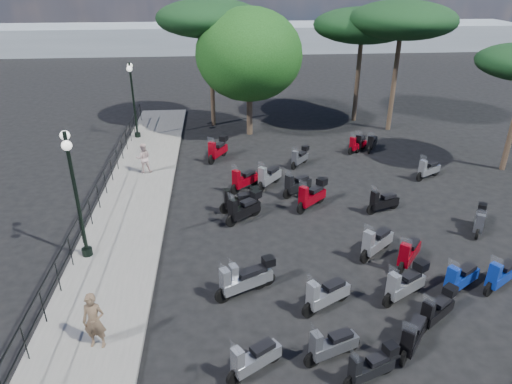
{
  "coord_description": "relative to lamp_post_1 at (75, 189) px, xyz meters",
  "views": [
    {
      "loc": [
        -2.79,
        -13.74,
        9.07
      ],
      "look_at": [
        -1.4,
        2.26,
        1.2
      ],
      "focal_mm": 32.0,
      "sensor_mm": 36.0,
      "label": 1
    }
  ],
  "objects": [
    {
      "name": "scooter_9",
      "position": [
        5.58,
        2.2,
        -2.16
      ],
      "size": [
        1.52,
        1.29,
        1.45
      ],
      "rotation": [
        0.0,
        0.0,
        2.25
      ],
      "color": "black",
      "rests_on": "ground"
    },
    {
      "name": "scooter_27",
      "position": [
        14.43,
        0.55,
        -2.23
      ],
      "size": [
        0.99,
        1.4,
        1.25
      ],
      "rotation": [
        0.0,
        0.0,
        2.58
      ],
      "color": "black",
      "rests_on": "ground"
    },
    {
      "name": "scooter_17",
      "position": [
        8.76,
        7.59,
        -2.25
      ],
      "size": [
        1.1,
        1.25,
        1.21
      ],
      "rotation": [
        0.0,
        0.0,
        2.44
      ],
      "color": "black",
      "rests_on": "ground"
    },
    {
      "name": "scooter_14",
      "position": [
        10.12,
        -3.03,
        -2.16
      ],
      "size": [
        1.64,
        1.08,
        1.44
      ],
      "rotation": [
        0.0,
        0.0,
        2.09
      ],
      "color": "black",
      "rests_on": "ground"
    },
    {
      "name": "scooter_15",
      "position": [
        10.0,
        -0.66,
        -2.19
      ],
      "size": [
        1.51,
        1.29,
        1.49
      ],
      "rotation": [
        0.0,
        0.0,
        2.27
      ],
      "color": "black",
      "rests_on": "ground"
    },
    {
      "name": "scooter_11",
      "position": [
        6.9,
        5.22,
        -2.2
      ],
      "size": [
        1.25,
        1.49,
        1.46
      ],
      "rotation": [
        0.0,
        0.0,
        2.45
      ],
      "color": "black",
      "rests_on": "ground"
    },
    {
      "name": "lamp_post_1",
      "position": [
        0.0,
        0.0,
        0.0
      ],
      "size": [
        0.63,
        1.27,
        4.48
      ],
      "rotation": [
        0.0,
        0.0,
        0.32
      ],
      "color": "black",
      "rests_on": "sidewalk"
    },
    {
      "name": "sidewalk",
      "position": [
        0.96,
        3.04,
        -2.63
      ],
      "size": [
        3.0,
        30.0,
        0.15
      ],
      "primitive_type": "cube",
      "color": "slate",
      "rests_on": "ground"
    },
    {
      "name": "scooter_16",
      "position": [
        8.05,
        4.31,
        -2.22
      ],
      "size": [
        1.46,
        1.13,
        1.38
      ],
      "rotation": [
        0.0,
        0.0,
        2.21
      ],
      "color": "black",
      "rests_on": "ground"
    },
    {
      "name": "broadleaf_tree",
      "position": [
        6.59,
        12.84,
        2.0
      ],
      "size": [
        6.1,
        6.1,
        7.3
      ],
      "color": "#38281E",
      "rests_on": "ground"
    },
    {
      "name": "scooter_29",
      "position": [
        13.11,
        9.43,
        -2.27
      ],
      "size": [
        0.91,
        1.4,
        1.24
      ],
      "rotation": [
        0.0,
        0.0,
        2.61
      ],
      "color": "black",
      "rests_on": "ground"
    },
    {
      "name": "scooter_7",
      "position": [
        8.13,
        -5.97,
        -2.24
      ],
      "size": [
        1.47,
        0.77,
        1.22
      ],
      "rotation": [
        0.0,
        0.0,
        1.94
      ],
      "color": "black",
      "rests_on": "ground"
    },
    {
      "name": "scooter_10",
      "position": [
        8.48,
        3.05,
        -2.14
      ],
      "size": [
        1.5,
        1.4,
        1.49
      ],
      "rotation": [
        0.0,
        0.0,
        2.31
      ],
      "color": "black",
      "rests_on": "ground"
    },
    {
      "name": "scooter_23",
      "position": [
        12.21,
        9.24,
        -2.28
      ],
      "size": [
        1.27,
        1.03,
        1.23
      ],
      "rotation": [
        0.0,
        0.0,
        2.24
      ],
      "color": "black",
      "rests_on": "ground"
    },
    {
      "name": "scooter_22",
      "position": [
        11.32,
        2.44,
        -2.25
      ],
      "size": [
        1.56,
        0.78,
        1.3
      ],
      "rotation": [
        0.0,
        0.0,
        1.93
      ],
      "color": "black",
      "rests_on": "ground"
    },
    {
      "name": "scooter_28",
      "position": [
        14.6,
        5.52,
        -2.24
      ],
      "size": [
        1.49,
        0.96,
        1.32
      ],
      "rotation": [
        0.0,
        0.0,
        2.1
      ],
      "color": "black",
      "rests_on": "ground"
    },
    {
      "name": "scooter_8",
      "position": [
        5.5,
        -2.21,
        -2.18
      ],
      "size": [
        1.66,
        0.83,
        1.38
      ],
      "rotation": [
        0.0,
        0.0,
        1.92
      ],
      "color": "black",
      "rests_on": "ground"
    },
    {
      "name": "scooter_20",
      "position": [
        10.58,
        -4.18,
        -2.21
      ],
      "size": [
        1.43,
        1.1,
        1.32
      ],
      "rotation": [
        0.0,
        0.0,
        2.19
      ],
      "color": "black",
      "rests_on": "ground"
    },
    {
      "name": "pedestrian_far",
      "position": [
        1.04,
        7.12,
        -1.82
      ],
      "size": [
        0.79,
        0.66,
        1.47
      ],
      "primitive_type": "imported",
      "rotation": [
        0.0,
        0.0,
        3.29
      ],
      "color": "beige",
      "rests_on": "sidewalk"
    },
    {
      "name": "scooter_30",
      "position": [
        13.28,
        -2.8,
        -2.21
      ],
      "size": [
        1.57,
        1.07,
        1.42
      ],
      "rotation": [
        0.0,
        0.0,
        2.13
      ],
      "color": "black",
      "rests_on": "ground"
    },
    {
      "name": "scooter_2",
      "position": [
        5.18,
        -2.46,
        -2.2
      ],
      "size": [
        1.7,
        0.98,
        1.46
      ],
      "rotation": [
        0.0,
        0.0,
        2.02
      ],
      "color": "black",
      "rests_on": "ground"
    },
    {
      "name": "woman",
      "position": [
        1.32,
        -4.35,
        -1.74
      ],
      "size": [
        0.64,
        0.46,
        1.63
      ],
      "primitive_type": "imported",
      "rotation": [
        0.0,
        0.0,
        -0.13
      ],
      "color": "brown",
      "rests_on": "sidewalk"
    },
    {
      "name": "pine_1",
      "position": [
        15.32,
        12.97,
        3.75
      ],
      "size": [
        6.14,
        6.14,
        7.55
      ],
      "color": "#38281E",
      "rests_on": "ground"
    },
    {
      "name": "railing",
      "position": [
        -0.34,
        2.84,
        -1.81
      ],
      "size": [
        0.04,
        26.04,
        1.1
      ],
      "color": "black",
      "rests_on": "sidewalk"
    },
    {
      "name": "scooter_13",
      "position": [
        7.63,
        -3.29,
        -2.2
      ],
      "size": [
        1.64,
        1.05,
        1.45
      ],
      "rotation": [
        0.0,
        0.0,
        2.09
      ],
      "color": "black",
      "rests_on": "ground"
    },
    {
      "name": "scooter_31",
      "position": [
        12.5,
        9.62,
        -2.27
      ],
      "size": [
        0.91,
        1.4,
        1.24
      ],
      "rotation": [
        0.0,
        0.0,
        2.61
      ],
      "color": "black",
      "rests_on": "ground"
    },
    {
      "name": "scooter_4",
      "position": [
        5.76,
        5.01,
        -2.21
      ],
      "size": [
        1.38,
        1.3,
        1.42
      ],
      "rotation": [
        0.0,
        0.0,
        2.32
      ],
      "color": "black",
      "rests_on": "ground"
    },
    {
      "name": "scooter_26",
      "position": [
        11.93,
        -2.86,
        -2.21
      ],
      "size": [
        1.57,
        1.07,
        1.42
      ],
      "rotation": [
        0.0,
        0.0,
        2.13
      ],
      "color": "black",
      "rests_on": "ground"
    },
    {
      "name": "scooter_5",
      "position": [
        4.62,
        8.82,
        -2.15
      ],
      "size": [
        1.1,
        1.66,
        1.46
      ],
      "rotation": [
        0.0,
        0.0,
        2.62
      ],
      "color": "black",
      "rests_on": "ground"
    },
    {
      "name": "pine_0",
      "position": [
        13.71,
        15.05,
        3.26
      ],
      "size": [
        6.06,
        6.06,
        7.04
      ],
      "color": "#38281E",
      "rests_on": "ground"
    },
    {
      "name": "distant_hills",
      "position": [
        7.46,
        45.04,
        -1.2
      ],
      "size": [
        70.0,
        8.0,
        3.0
      ],
      "primitive_type": "cube",
      "color": "gray",
      "rests_on": "ground"
    },
    {
      "name": "lamp_post_2",
      "position": [
        -0.07,
        12.44,
        -0.09
      ],
      "size": [
        0.44,
        1.26,
        4.31
      ],
      "rotation": [
        0.0,
        0.0,
        0.14
      ],
      "color": "black",
      "rests_on": "sidewalk"
    },
    {
      "name": "scooter_3",
      "position": [
        5.48,
        2.95,
        -2.18
      ],
      "size": [
        1.72,
        0.62,
        1.38
      ],
      "rotation": [
        0.0,
        0.0,
        1.75
      ],
      "color": "black",
      "rests_on": "ground"
    },
    {
      "name": "scooter_0",
      "position": [
        5.34,
        -5.51,
        -2.23
      ],
      "size": [
        1.5,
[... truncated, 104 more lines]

